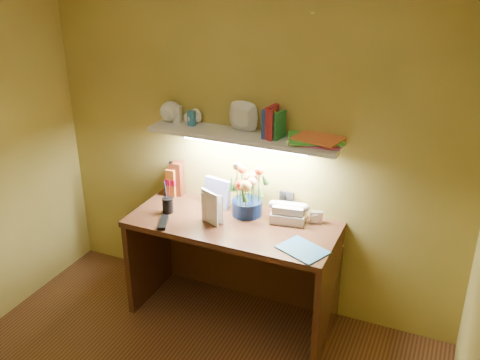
% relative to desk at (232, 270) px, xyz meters
% --- Properties ---
extents(desk, '(1.40, 0.60, 0.75)m').
position_rel_desk_xyz_m(desk, '(0.00, 0.00, 0.00)').
color(desk, '#3B1C10').
rests_on(desk, ground).
extents(flower_bouquet, '(0.23, 0.23, 0.37)m').
position_rel_desk_xyz_m(flower_bouquet, '(0.04, 0.15, 0.56)').
color(flower_bouquet, '#07173C').
rests_on(flower_bouquet, desk).
extents(telephone, '(0.25, 0.20, 0.14)m').
position_rel_desk_xyz_m(telephone, '(0.33, 0.18, 0.44)').
color(telephone, beige).
rests_on(telephone, desk).
extents(desk_clock, '(0.09, 0.07, 0.08)m').
position_rel_desk_xyz_m(desk_clock, '(0.51, 0.22, 0.42)').
color(desk_clock, silver).
rests_on(desk_clock, desk).
extents(whisky_bottle, '(0.07, 0.07, 0.27)m').
position_rel_desk_xyz_m(whisky_bottle, '(-0.58, 0.21, 0.51)').
color(whisky_bottle, '#C56722').
rests_on(whisky_bottle, desk).
extents(whisky_box, '(0.09, 0.09, 0.26)m').
position_rel_desk_xyz_m(whisky_box, '(-0.55, 0.24, 0.50)').
color(whisky_box, '#56210F').
rests_on(whisky_box, desk).
extents(pen_cup, '(0.10, 0.10, 0.18)m').
position_rel_desk_xyz_m(pen_cup, '(-0.47, -0.04, 0.47)').
color(pen_cup, black).
rests_on(pen_cup, desk).
extents(art_card, '(0.21, 0.08, 0.20)m').
position_rel_desk_xyz_m(art_card, '(-0.20, 0.19, 0.48)').
color(art_card, white).
rests_on(art_card, desk).
extents(tv_remote, '(0.12, 0.19, 0.02)m').
position_rel_desk_xyz_m(tv_remote, '(-0.41, -0.20, 0.39)').
color(tv_remote, black).
rests_on(tv_remote, desk).
extents(blue_folder, '(0.34, 0.30, 0.01)m').
position_rel_desk_xyz_m(blue_folder, '(0.54, -0.15, 0.38)').
color(blue_folder, teal).
rests_on(blue_folder, desk).
extents(desk_book_a, '(0.15, 0.03, 0.21)m').
position_rel_desk_xyz_m(desk_book_a, '(-0.20, -0.06, 0.48)').
color(desk_book_a, white).
rests_on(desk_book_a, desk).
extents(desk_book_b, '(0.16, 0.09, 0.23)m').
position_rel_desk_xyz_m(desk_book_b, '(-0.21, -0.03, 0.49)').
color(desk_book_b, white).
rests_on(desk_book_b, desk).
extents(wall_shelf, '(1.32, 0.36, 0.24)m').
position_rel_desk_xyz_m(wall_shelf, '(0.00, 0.18, 0.96)').
color(wall_shelf, white).
rests_on(wall_shelf, ground).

